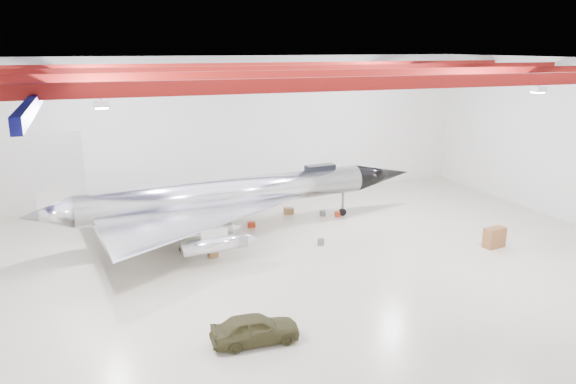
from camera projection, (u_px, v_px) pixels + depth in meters
name	position (u px, v px, depth m)	size (l,w,h in m)	color
floor	(298.00, 261.00, 31.50)	(40.00, 40.00, 0.00)	#BFB698
wall_back	(229.00, 128.00, 43.74)	(40.00, 40.00, 0.00)	silver
ceiling	(299.00, 60.00, 28.72)	(40.00, 40.00, 0.00)	#0A0F38
ceiling_structure	(299.00, 74.00, 28.89)	(39.50, 29.50, 1.08)	maroon
jet_aircraft	(229.00, 197.00, 35.71)	(26.43, 16.59, 7.21)	silver
jeep	(255.00, 329.00, 22.74)	(1.46, 3.62, 1.23)	#3C391E
desk	(494.00, 237.00, 33.55)	(1.33, 0.66, 1.22)	brown
crate_ply	(213.00, 254.00, 32.05)	(0.52, 0.42, 0.36)	olive
toolbox_red	(251.00, 225.00, 37.38)	(0.50, 0.40, 0.35)	#A02B10
engine_drum	(321.00, 242.00, 34.05)	(0.41, 0.41, 0.37)	#59595B
parts_bin	(289.00, 211.00, 40.29)	(0.66, 0.53, 0.46)	olive
crate_small	(110.00, 237.00, 35.09)	(0.43, 0.34, 0.30)	#59595B
tool_chest	(337.00, 214.00, 39.70)	(0.40, 0.40, 0.36)	#A02B10
oil_barrel	(230.00, 238.00, 34.76)	(0.56, 0.45, 0.39)	olive
spares_box	(323.00, 213.00, 39.88)	(0.43, 0.43, 0.39)	#59595B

